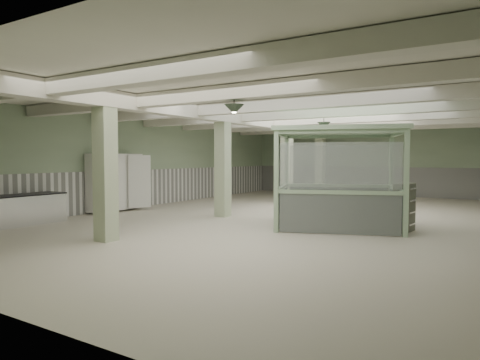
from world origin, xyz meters
The scene contains 24 objects.
floor centered at (0.00, 0.00, 0.00)m, with size 20.00×20.00×0.00m, color beige.
ceiling centered at (0.00, 0.00, 3.60)m, with size 14.00×20.00×0.02m, color white.
wall_back centered at (0.00, 10.00, 1.80)m, with size 14.00×0.02×3.60m, color #9AB18E.
wall_left centered at (-7.00, 0.00, 1.80)m, with size 0.02×20.00×3.60m, color #9AB18E.
wainscot_left centered at (-6.97, 0.00, 0.75)m, with size 0.05×19.90×1.50m, color white.
wainscot_back centered at (0.00, 9.97, 0.75)m, with size 13.90×0.05×1.50m, color white.
girder centered at (-2.50, 0.00, 3.38)m, with size 0.45×19.90×0.40m, color silver.
beam_a centered at (0.00, -7.50, 3.42)m, with size 13.90×0.35×0.32m, color silver.
beam_b centered at (0.00, -5.00, 3.42)m, with size 13.90×0.35×0.32m, color silver.
beam_c centered at (0.00, -2.50, 3.42)m, with size 13.90×0.35×0.32m, color silver.
beam_d centered at (0.00, 0.00, 3.42)m, with size 13.90×0.35×0.32m, color silver.
beam_e centered at (0.00, 2.50, 3.42)m, with size 13.90×0.35×0.32m, color silver.
beam_f centered at (0.00, 5.00, 3.42)m, with size 13.90×0.35×0.32m, color silver.
beam_g centered at (0.00, 7.50, 3.42)m, with size 13.90×0.35×0.32m, color silver.
column_a centered at (-2.50, -6.00, 1.80)m, with size 0.42×0.42×3.60m, color #B8C7A0.
column_b centered at (-2.50, -1.00, 1.80)m, with size 0.42×0.42×3.60m, color #B8C7A0.
column_c centered at (-2.50, 4.00, 1.80)m, with size 0.42×0.42×3.60m, color #B8C7A0.
column_d centered at (-2.50, 8.00, 1.80)m, with size 0.42×0.42×3.60m, color #B8C7A0.
pendant_front centered at (0.50, -5.00, 3.05)m, with size 0.44×0.44×0.22m, color #334231.
pendant_mid centered at (0.50, 0.50, 3.05)m, with size 0.44×0.44×0.22m, color #334231.
pendant_back centered at (0.50, 5.50, 3.05)m, with size 0.44×0.44×0.22m, color #334231.
walkin_cooler centered at (-6.62, -1.96, 1.04)m, with size 0.96×2.27×2.08m.
guard_booth centered at (1.52, -1.01, 1.89)m, with size 4.30×3.97×2.83m.
filing_cabinet centered at (3.30, -0.80, 0.65)m, with size 0.42×0.60×1.30m, color #595D4E.
Camera 1 is at (5.57, -12.96, 1.99)m, focal length 32.00 mm.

